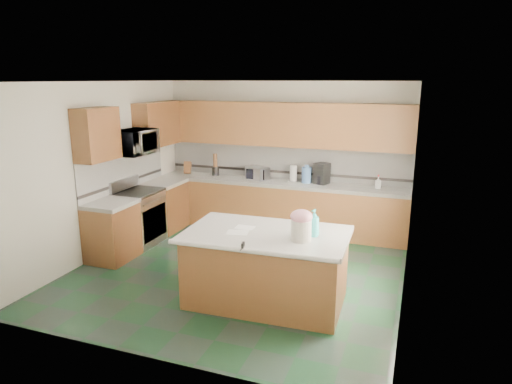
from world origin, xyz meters
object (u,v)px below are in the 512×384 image
at_px(island_top, 267,234).
at_px(knife_block, 188,168).
at_px(soap_bottle_island, 314,223).
at_px(toaster_oven, 257,173).
at_px(island_base, 266,269).
at_px(treat_jar, 301,230).
at_px(coffee_maker, 322,173).

height_order(island_top, knife_block, knife_block).
bearing_deg(soap_bottle_island, toaster_oven, 137.79).
xyz_separation_m(island_top, soap_bottle_island, (0.57, 0.05, 0.20)).
bearing_deg(toaster_oven, knife_block, -155.52).
xyz_separation_m(soap_bottle_island, toaster_oven, (-1.70, 2.75, -0.05)).
relative_size(island_base, knife_block, 7.87).
relative_size(island_base, treat_jar, 7.56).
bearing_deg(soap_bottle_island, island_top, -159.10).
relative_size(island_base, toaster_oven, 4.77).
distance_m(toaster_oven, coffee_maker, 1.21).
bearing_deg(toaster_oven, island_base, -43.68).
bearing_deg(coffee_maker, treat_jar, -60.87).
distance_m(island_base, island_top, 0.46).
height_order(island_top, treat_jar, treat_jar).
relative_size(island_base, coffee_maker, 5.08).
height_order(island_base, soap_bottle_island, soap_bottle_island).
bearing_deg(island_base, soap_bottle_island, 2.61).
distance_m(island_base, knife_block, 3.86).
xyz_separation_m(island_top, knife_block, (-2.58, 2.80, 0.15)).
relative_size(treat_jar, toaster_oven, 0.63).
height_order(toaster_oven, coffee_maker, coffee_maker).
distance_m(treat_jar, coffee_maker, 3.00).
relative_size(toaster_oven, coffee_maker, 1.06).
relative_size(knife_block, toaster_oven, 0.61).
distance_m(soap_bottle_island, coffee_maker, 2.83).
bearing_deg(island_top, toaster_oven, 109.70).
bearing_deg(knife_block, treat_jar, -59.98).
bearing_deg(toaster_oven, soap_bottle_island, -33.87).
bearing_deg(toaster_oven, coffee_maker, 25.91).
relative_size(treat_jar, knife_block, 1.04).
height_order(treat_jar, toaster_oven, treat_jar).
bearing_deg(toaster_oven, island_top, -43.68).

